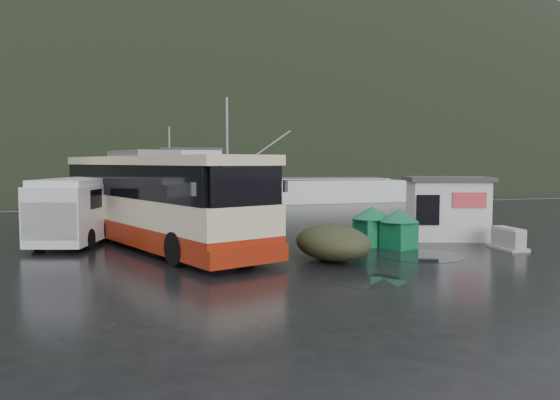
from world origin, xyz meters
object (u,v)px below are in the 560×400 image
object	(u,v)px
dome_tent	(332,260)
fishing_trawler	(261,200)
jersey_barrier_a	(509,250)
white_van	(82,242)
jersey_barrier_b	(508,249)
ticket_kiosk	(446,239)
waste_bin_left	(399,249)
waste_bin_right	(371,246)
coach_bus	(156,245)

from	to	relation	value
dome_tent	fishing_trawler	size ratio (longest dim) A/B	0.12
dome_tent	jersey_barrier_a	world-z (taller)	dome_tent
white_van	jersey_barrier_a	size ratio (longest dim) A/B	4.23
jersey_barrier_b	fishing_trawler	world-z (taller)	fishing_trawler
ticket_kiosk	jersey_barrier_a	bearing A→B (deg)	-59.13
jersey_barrier_a	waste_bin_left	bearing A→B (deg)	160.11
waste_bin_right	dome_tent	bearing A→B (deg)	-137.37
dome_tent	jersey_barrier_a	xyz separation A→B (m)	(7.34, 0.12, 0.00)
dome_tent	waste_bin_left	bearing A→B (deg)	24.42
waste_bin_right	jersey_barrier_a	size ratio (longest dim) A/B	1.04
ticket_kiosk	jersey_barrier_a	distance (m)	3.31
jersey_barrier_a	white_van	bearing A→B (deg)	156.52
ticket_kiosk	waste_bin_right	bearing A→B (deg)	-146.83
white_van	fishing_trawler	distance (m)	26.48
waste_bin_left	fishing_trawler	world-z (taller)	fishing_trawler
fishing_trawler	white_van	bearing A→B (deg)	-111.77
jersey_barrier_b	coach_bus	bearing A→B (deg)	159.51
jersey_barrier_a	jersey_barrier_b	world-z (taller)	jersey_barrier_b
coach_bus	ticket_kiosk	size ratio (longest dim) A/B	3.93
dome_tent	fishing_trawler	world-z (taller)	fishing_trawler
jersey_barrier_a	jersey_barrier_b	bearing A→B (deg)	58.01
dome_tent	jersey_barrier_b	xyz separation A→B (m)	(7.46, 0.32, 0.00)
white_van	waste_bin_right	bearing A→B (deg)	-4.80
coach_bus	dome_tent	world-z (taller)	coach_bus
jersey_barrier_a	dome_tent	bearing A→B (deg)	-179.05
coach_bus	jersey_barrier_a	size ratio (longest dim) A/B	8.90
white_van	coach_bus	bearing A→B (deg)	-14.84
dome_tent	ticket_kiosk	size ratio (longest dim) A/B	0.90
waste_bin_left	ticket_kiosk	bearing A→B (deg)	28.60
ticket_kiosk	jersey_barrier_a	xyz separation A→B (m)	(0.56, -3.26, 0.00)
jersey_barrier_a	waste_bin_right	bearing A→B (deg)	152.56
dome_tent	ticket_kiosk	world-z (taller)	ticket_kiosk
ticket_kiosk	jersey_barrier_b	xyz separation A→B (m)	(0.69, -3.06, 0.00)
coach_bus	dome_tent	distance (m)	7.56
waste_bin_left	dome_tent	bearing A→B (deg)	-155.58
fishing_trawler	ticket_kiosk	bearing A→B (deg)	-77.32
white_van	jersey_barrier_a	distance (m)	17.17
jersey_barrier_b	fishing_trawler	xyz separation A→B (m)	(-2.00, 29.20, 0.00)
waste_bin_right	ticket_kiosk	bearing A→B (deg)	12.13
ticket_kiosk	jersey_barrier_b	bearing A→B (deg)	-56.30
waste_bin_right	jersey_barrier_a	xyz separation A→B (m)	(4.61, -2.39, 0.00)
coach_bus	jersey_barrier_b	world-z (taller)	coach_bus
coach_bus	jersey_barrier_a	xyz separation A→B (m)	(12.86, -5.05, 0.00)
coach_bus	waste_bin_left	size ratio (longest dim) A/B	8.85
dome_tent	fishing_trawler	xyz separation A→B (m)	(5.46, 29.52, 0.00)
waste_bin_right	fishing_trawler	size ratio (longest dim) A/B	0.06
waste_bin_right	dome_tent	distance (m)	3.71
jersey_barrier_b	fishing_trawler	distance (m)	29.27
waste_bin_left	waste_bin_right	xyz separation A→B (m)	(-0.67, 0.97, 0.00)
white_van	ticket_kiosk	size ratio (longest dim) A/B	1.87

